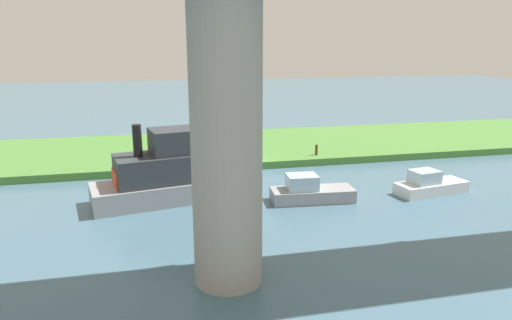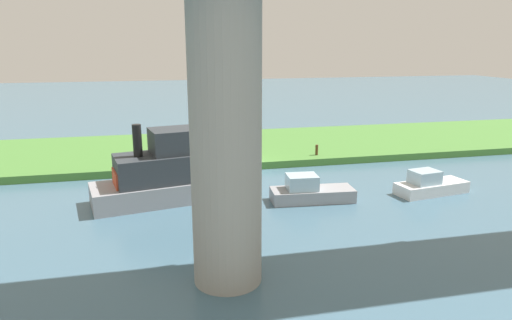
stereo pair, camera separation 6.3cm
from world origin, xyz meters
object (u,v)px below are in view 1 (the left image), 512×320
person_on_bank (183,149)px  riverboat_paddlewheel (430,185)px  bridge_pylon (226,139)px  pontoon_yellow (310,192)px  mooring_post (316,150)px  motorboat_white (176,171)px

person_on_bank → riverboat_paddlewheel: size_ratio=0.32×
bridge_pylon → riverboat_paddlewheel: size_ratio=2.37×
bridge_pylon → pontoon_yellow: size_ratio=2.27×
pontoon_yellow → riverboat_paddlewheel: (-7.08, 0.30, -0.03)m
mooring_post → riverboat_paddlewheel: riverboat_paddlewheel is taller
motorboat_white → bridge_pylon: bearing=97.7°
motorboat_white → riverboat_paddlewheel: size_ratio=1.99×
person_on_bank → riverboat_paddlewheel: 16.20m
person_on_bank → motorboat_white: size_ratio=0.16×
bridge_pylon → mooring_post: bearing=-120.4°
mooring_post → riverboat_paddlewheel: 9.10m
pontoon_yellow → riverboat_paddlewheel: pontoon_yellow is taller
bridge_pylon → mooring_post: size_ratio=13.91×
motorboat_white → riverboat_paddlewheel: motorboat_white is taller
motorboat_white → riverboat_paddlewheel: bearing=170.8°
person_on_bank → motorboat_white: 7.11m
bridge_pylon → pontoon_yellow: bridge_pylon is taller
bridge_pylon → person_on_bank: size_ratio=7.49×
person_on_bank → mooring_post: 9.51m
pontoon_yellow → bridge_pylon: bearing=52.4°
motorboat_white → pontoon_yellow: bearing=164.2°
riverboat_paddlewheel → pontoon_yellow: bearing=-2.5°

